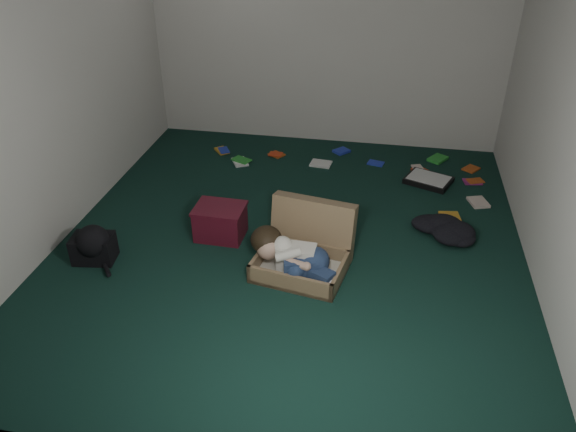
% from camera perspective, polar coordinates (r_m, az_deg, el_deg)
% --- Properties ---
extents(floor, '(4.50, 4.50, 0.00)m').
position_cam_1_polar(floor, '(4.97, 0.31, -2.56)').
color(floor, black).
rests_on(floor, ground).
extents(wall_back, '(4.50, 0.00, 4.50)m').
position_cam_1_polar(wall_back, '(6.52, 4.01, 18.26)').
color(wall_back, silver).
rests_on(wall_back, ground).
extents(wall_front, '(4.50, 0.00, 4.50)m').
position_cam_1_polar(wall_front, '(2.44, -8.97, -6.28)').
color(wall_front, silver).
rests_on(wall_front, ground).
extents(wall_left, '(0.00, 4.50, 4.50)m').
position_cam_1_polar(wall_left, '(5.10, -22.90, 12.17)').
color(wall_left, silver).
rests_on(wall_left, ground).
extents(wall_right, '(0.00, 4.50, 4.50)m').
position_cam_1_polar(wall_right, '(4.51, 26.62, 8.93)').
color(wall_right, silver).
rests_on(wall_right, ground).
extents(suitcase, '(0.82, 0.80, 0.52)m').
position_cam_1_polar(suitcase, '(4.60, 1.79, -3.38)').
color(suitcase, olive).
rests_on(suitcase, floor).
extents(person, '(0.74, 0.46, 0.32)m').
position_cam_1_polar(person, '(4.45, 0.46, -4.03)').
color(person, white).
rests_on(person, suitcase).
extents(maroon_bin, '(0.44, 0.35, 0.30)m').
position_cam_1_polar(maroon_bin, '(4.99, -6.89, -0.58)').
color(maroon_bin, '#4E0F1D').
rests_on(maroon_bin, floor).
extents(backpack, '(0.46, 0.39, 0.25)m').
position_cam_1_polar(backpack, '(4.94, -19.15, -3.01)').
color(backpack, black).
rests_on(backpack, floor).
extents(clothing_pile, '(0.56, 0.51, 0.15)m').
position_cam_1_polar(clothing_pile, '(5.18, 15.81, -1.35)').
color(clothing_pile, black).
rests_on(clothing_pile, floor).
extents(paper_tray, '(0.54, 0.48, 0.06)m').
position_cam_1_polar(paper_tray, '(6.08, 14.08, 3.56)').
color(paper_tray, black).
rests_on(paper_tray, floor).
extents(book_scatter, '(3.03, 1.50, 0.02)m').
position_cam_1_polar(book_scatter, '(6.24, 8.50, 4.72)').
color(book_scatter, gold).
rests_on(book_scatter, floor).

